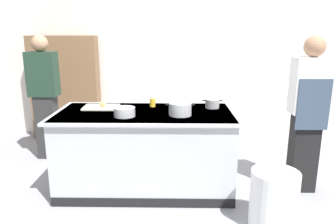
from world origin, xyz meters
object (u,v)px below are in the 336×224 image
Objects in this scene: mixing_bowl at (124,112)px; juice_cup at (153,103)px; person_chef at (308,112)px; person_guest at (45,95)px; onion at (103,104)px; sauce_pan at (212,104)px; bookshelf at (66,88)px; trash_bin at (274,200)px; stock_pot at (180,109)px.

mixing_bowl is 2.21× the size of juice_cup.
juice_cup is 1.72m from person_chef.
person_guest is (-1.27, 1.09, -0.04)m from mixing_bowl.
mixing_bowl is 0.52m from juice_cup.
sauce_pan is (1.26, 0.07, -0.00)m from onion.
onion is 0.04× the size of person_chef.
mixing_bowl is at bearing -57.14° from bookshelf.
onion is 0.57m from juice_cup.
onion is at bearing 132.12° from mixing_bowl.
onion is 0.04× the size of bookshelf.
mixing_bowl is 1.68m from trash_bin.
stock_pot is 0.56× the size of trash_bin.
person_chef is 1.01× the size of bookshelf.
person_guest reaches higher than onion.
sauce_pan reaches higher than mixing_bowl.
juice_cup is at bearing 129.25° from stock_pot.
person_chef reaches higher than stock_pot.
onion is at bearing 162.92° from stock_pot.
bookshelf is at bearing -164.24° from person_guest.
sauce_pan is at bearing 41.83° from stock_pot.
sauce_pan is at bearing 22.51° from mixing_bowl.
mixing_bowl reaches higher than trash_bin.
onion is at bearing -176.83° from sauce_pan.
juice_cup reaches higher than mixing_bowl.
stock_pot is 3.06× the size of juice_cup.
person_chef is at bearing 4.78° from mixing_bowl.
person_guest reaches higher than trash_bin.
juice_cup is at bearing -44.91° from bookshelf.
juice_cup is 2.19m from bookshelf.
sauce_pan is (0.38, 0.34, -0.02)m from stock_pot.
bookshelf is at bearing 134.01° from stock_pot.
onion is 1.94m from bookshelf.
person_chef is (1.01, -0.23, -0.04)m from sauce_pan.
person_chef is 3.37m from person_guest.
stock_pot is 0.50m from juice_cup.
person_chef is (1.70, -0.28, -0.04)m from juice_cup.
person_guest reaches higher than juice_cup.
stock_pot is 2.69m from bookshelf.
person_chef is at bearing -13.05° from sauce_pan.
juice_cup is (0.26, 0.45, 0.00)m from mixing_bowl.
mixing_bowl is at bearing -47.88° from onion.
onion is 0.13× the size of trash_bin.
mixing_bowl is 1.68m from person_guest.
stock_pot is 1.26m from trash_bin.
onion is at bearing -168.13° from juice_cup.
onion is 0.73× the size of juice_cup.
juice_cup is (0.56, 0.12, -0.01)m from onion.
onion is at bearing -59.25° from bookshelf.
bookshelf reaches higher than trash_bin.
person_guest reaches higher than sauce_pan.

